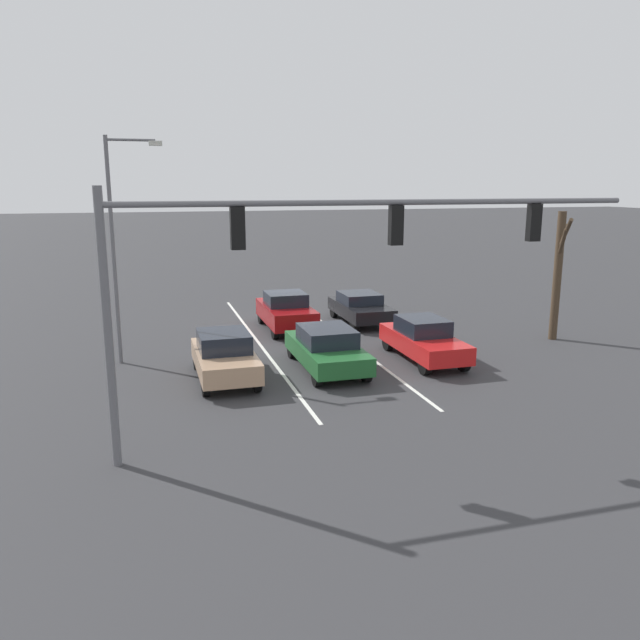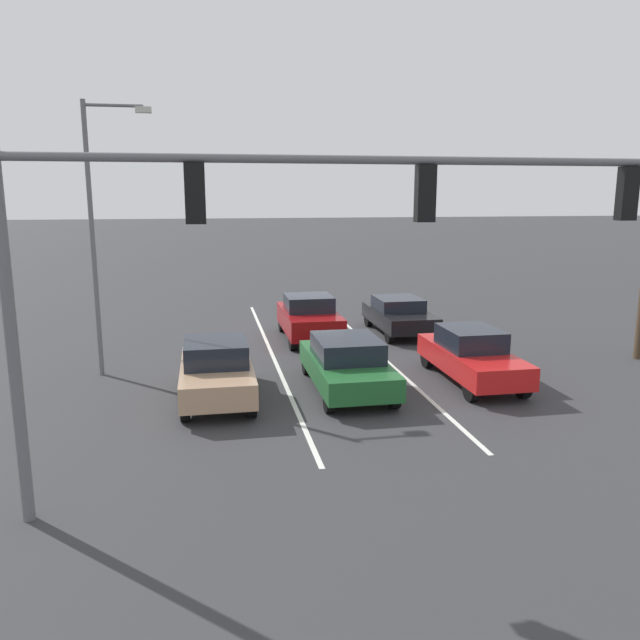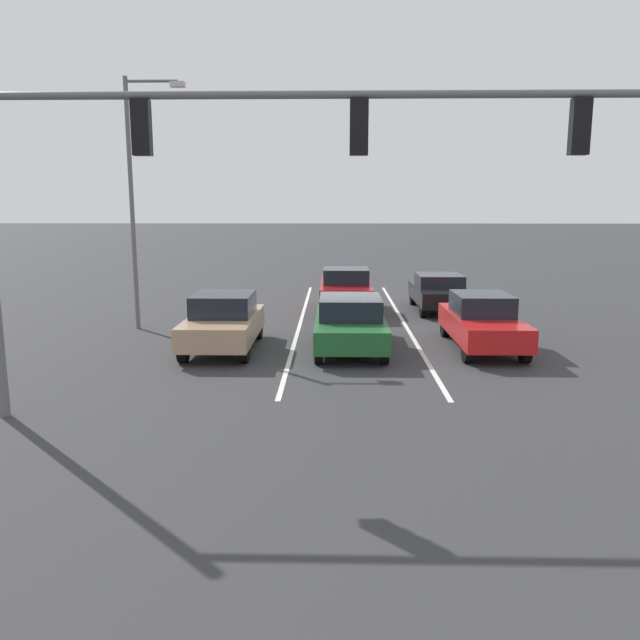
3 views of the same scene
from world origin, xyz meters
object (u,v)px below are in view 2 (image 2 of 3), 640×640
(car_darkgreen_midlane_front, at_px, (347,363))
(car_maroon_midlane_second, at_px, (309,317))
(street_lamp_right_shoulder, at_px, (99,221))
(car_red_leftlane_front, at_px, (471,355))
(car_black_leftlane_second, at_px, (399,315))
(traffic_signal_gantry, at_px, (295,226))
(car_tan_rightlane_front, at_px, (217,370))

(car_darkgreen_midlane_front, distance_m, car_maroon_midlane_second, 6.23)
(street_lamp_right_shoulder, bearing_deg, car_red_leftlane_front, 165.73)
(car_black_leftlane_second, height_order, traffic_signal_gantry, traffic_signal_gantry)
(traffic_signal_gantry, bearing_deg, car_maroon_midlane_second, -100.56)
(car_darkgreen_midlane_front, xyz_separation_m, traffic_signal_gantry, (2.26, 5.86, 4.04))
(car_darkgreen_midlane_front, relative_size, car_black_leftlane_second, 1.09)
(car_red_leftlane_front, bearing_deg, car_maroon_midlane_second, -58.62)
(car_maroon_midlane_second, height_order, street_lamp_right_shoulder, street_lamp_right_shoulder)
(car_tan_rightlane_front, relative_size, traffic_signal_gantry, 0.31)
(car_tan_rightlane_front, distance_m, traffic_signal_gantry, 7.07)
(traffic_signal_gantry, distance_m, street_lamp_right_shoulder, 9.71)
(car_darkgreen_midlane_front, distance_m, car_tan_rightlane_front, 3.54)
(car_red_leftlane_front, xyz_separation_m, traffic_signal_gantry, (5.97, 6.01, 4.01))
(car_darkgreen_midlane_front, relative_size, street_lamp_right_shoulder, 0.58)
(car_maroon_midlane_second, bearing_deg, car_red_leftlane_front, 121.38)
(car_black_leftlane_second, bearing_deg, car_darkgreen_midlane_front, 61.51)
(car_darkgreen_midlane_front, xyz_separation_m, street_lamp_right_shoulder, (6.67, -2.79, 3.79))
(car_black_leftlane_second, relative_size, street_lamp_right_shoulder, 0.53)
(car_darkgreen_midlane_front, distance_m, street_lamp_right_shoulder, 8.17)
(car_red_leftlane_front, bearing_deg, traffic_signal_gantry, 45.20)
(car_black_leftlane_second, bearing_deg, traffic_signal_gantry, 64.89)
(car_red_leftlane_front, relative_size, car_maroon_midlane_second, 1.05)
(street_lamp_right_shoulder, bearing_deg, traffic_signal_gantry, 117.05)
(car_black_leftlane_second, height_order, street_lamp_right_shoulder, street_lamp_right_shoulder)
(car_tan_rightlane_front, height_order, car_maroon_midlane_second, car_maroon_midlane_second)
(car_black_leftlane_second, xyz_separation_m, traffic_signal_gantry, (5.86, 12.50, 4.06))
(car_black_leftlane_second, bearing_deg, street_lamp_right_shoulder, 20.54)
(car_maroon_midlane_second, bearing_deg, car_tan_rightlane_front, 61.12)
(car_darkgreen_midlane_front, xyz_separation_m, car_maroon_midlane_second, (0.00, -6.23, 0.08))
(car_red_leftlane_front, relative_size, car_tan_rightlane_front, 1.08)
(traffic_signal_gantry, bearing_deg, car_red_leftlane_front, -134.80)
(car_darkgreen_midlane_front, bearing_deg, street_lamp_right_shoulder, -22.65)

